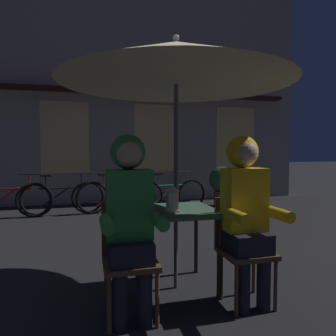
# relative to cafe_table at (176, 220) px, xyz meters

# --- Properties ---
(ground_plane) EXTENTS (60.00, 60.00, 0.00)m
(ground_plane) POSITION_rel_cafe_table_xyz_m (0.00, 0.00, -0.64)
(ground_plane) COLOR #232326
(cafe_table) EXTENTS (0.72, 0.72, 0.74)m
(cafe_table) POSITION_rel_cafe_table_xyz_m (0.00, 0.00, 0.00)
(cafe_table) COLOR #42664C
(cafe_table) RESTS_ON ground_plane
(patio_umbrella) EXTENTS (2.10, 2.10, 2.31)m
(patio_umbrella) POSITION_rel_cafe_table_xyz_m (0.00, 0.00, 1.42)
(patio_umbrella) COLOR #4C4C51
(patio_umbrella) RESTS_ON ground_plane
(lantern) EXTENTS (0.11, 0.11, 0.23)m
(lantern) POSITION_rel_cafe_table_xyz_m (-0.06, -0.12, 0.22)
(lantern) COLOR white
(lantern) RESTS_ON cafe_table
(chair_left) EXTENTS (0.40, 0.40, 0.87)m
(chair_left) POSITION_rel_cafe_table_xyz_m (-0.48, -0.37, -0.15)
(chair_left) COLOR #513823
(chair_left) RESTS_ON ground_plane
(chair_right) EXTENTS (0.40, 0.40, 0.87)m
(chair_right) POSITION_rel_cafe_table_xyz_m (0.48, -0.37, -0.15)
(chair_right) COLOR #513823
(chair_right) RESTS_ON ground_plane
(person_left_hooded) EXTENTS (0.45, 0.56, 1.40)m
(person_left_hooded) POSITION_rel_cafe_table_xyz_m (-0.48, -0.43, 0.21)
(person_left_hooded) COLOR black
(person_left_hooded) RESTS_ON ground_plane
(person_right_hooded) EXTENTS (0.45, 0.56, 1.40)m
(person_right_hooded) POSITION_rel_cafe_table_xyz_m (0.48, -0.43, 0.21)
(person_right_hooded) COLOR black
(person_right_hooded) RESTS_ON ground_plane
(shopfront_building) EXTENTS (10.00, 0.93, 6.20)m
(shopfront_building) POSITION_rel_cafe_table_xyz_m (-0.19, 5.40, 2.45)
(shopfront_building) COLOR #9E9389
(shopfront_building) RESTS_ON ground_plane
(bicycle_nearest) EXTENTS (1.65, 0.39, 0.84)m
(bicycle_nearest) POSITION_rel_cafe_table_xyz_m (-2.25, 3.86, -0.29)
(bicycle_nearest) COLOR black
(bicycle_nearest) RESTS_ON ground_plane
(bicycle_second) EXTENTS (1.67, 0.24, 0.84)m
(bicycle_second) POSITION_rel_cafe_table_xyz_m (-1.29, 3.78, -0.29)
(bicycle_second) COLOR black
(bicycle_second) RESTS_ON ground_plane
(bicycle_third) EXTENTS (1.67, 0.28, 0.84)m
(bicycle_third) POSITION_rel_cafe_table_xyz_m (-0.19, 3.83, -0.29)
(bicycle_third) COLOR black
(bicycle_third) RESTS_ON ground_plane
(bicycle_fourth) EXTENTS (1.66, 0.35, 0.84)m
(bicycle_fourth) POSITION_rel_cafe_table_xyz_m (0.93, 3.70, -0.29)
(bicycle_fourth) COLOR black
(bicycle_fourth) RESTS_ON ground_plane
(potted_plant) EXTENTS (0.60, 0.60, 0.92)m
(potted_plant) POSITION_rel_cafe_table_xyz_m (2.25, 4.00, -0.09)
(potted_plant) COLOR brown
(potted_plant) RESTS_ON ground_plane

